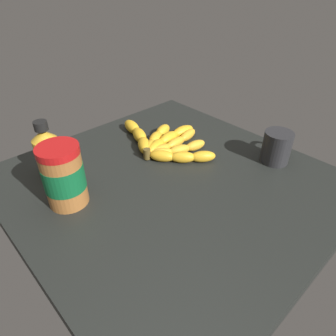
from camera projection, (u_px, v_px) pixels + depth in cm
name	position (u px, v px, depth cm)	size (l,w,h in cm)	color
ground_plane	(170.00, 185.00, 77.68)	(76.36, 73.96, 3.16)	black
banana_bunch	(164.00, 142.00, 89.23)	(35.10, 22.14, 3.62)	gold
peanut_butter_jar	(64.00, 176.00, 65.76)	(9.10, 9.10, 14.72)	#9E602D
honey_bottle	(48.00, 152.00, 75.10)	(6.15, 6.15, 15.07)	gold
coffee_mug	(277.00, 147.00, 81.63)	(7.69, 11.34, 8.83)	#262628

